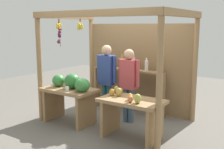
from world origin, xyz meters
TOP-DOWN VIEW (x-y plane):
  - ground_plane at (0.00, 0.00)m, footprint 12.00×12.00m
  - market_stall at (-0.01, 0.38)m, footprint 2.79×1.83m
  - fruit_counter_left at (-0.70, -0.64)m, footprint 1.18×0.64m
  - fruit_counter_right at (0.72, -0.64)m, footprint 1.12×0.64m
  - bottle_shelf_unit at (-0.13, 0.64)m, footprint 1.79×0.22m
  - vendor_man at (-0.25, -0.01)m, footprint 0.48×0.21m
  - vendor_woman at (0.26, 0.05)m, footprint 0.48×0.20m

SIDE VIEW (x-z plane):
  - ground_plane at x=0.00m, z-range 0.00..0.00m
  - fruit_counter_right at x=0.72m, z-range 0.09..0.97m
  - fruit_counter_left at x=-0.70m, z-range 0.15..1.17m
  - bottle_shelf_unit at x=-0.13m, z-range 0.12..1.46m
  - vendor_woman at x=0.26m, z-range 0.14..1.65m
  - vendor_man at x=-0.25m, z-range 0.15..1.73m
  - market_stall at x=-0.01m, z-range 0.19..2.43m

